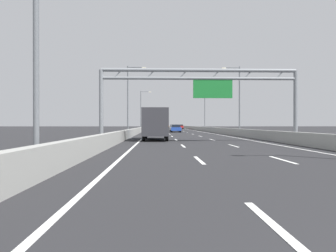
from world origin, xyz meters
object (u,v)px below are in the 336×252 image
sign_gantry (201,86)px  orange_car (167,126)px  streetlamp_left_mid (130,96)px  streetlamp_right_mid (238,96)px  blue_car (176,128)px  red_car (180,127)px  streetlamp_right_far (204,108)px  streetlamp_left_near (43,11)px  white_car (159,129)px  streetlamp_left_far (142,108)px  box_truck (155,123)px  silver_car (174,128)px

sign_gantry → orange_car: size_ratio=4.15×
streetlamp_left_mid → streetlamp_right_mid: (14.93, 0.00, 0.00)m
blue_car → red_car: size_ratio=0.99×
streetlamp_right_far → orange_car: size_ratio=2.29×
streetlamp_left_near → blue_car: 50.66m
streetlamp_right_far → red_car: (-3.70, 28.48, -4.65)m
streetlamp_right_mid → streetlamp_right_far: size_ratio=1.00×
streetlamp_left_mid → white_car: bearing=59.2°
streetlamp_left_mid → streetlamp_right_far: 36.35m
streetlamp_left_mid → streetlamp_left_far: size_ratio=1.00×
blue_car → streetlamp_right_far: bearing=64.9°
white_car → orange_car: (3.53, 87.88, 0.04)m
box_truck → silver_car: bearing=84.4°
streetlamp_right_mid → red_car: 61.91m
streetlamp_right_mid → box_truck: 17.36m
red_car → orange_car: orange_car is taller
streetlamp_left_near → white_car: (4.09, 40.01, -4.67)m
streetlamp_left_far → blue_car: streetlamp_left_far is taller
sign_gantry → streetlamp_left_far: 50.21m
streetlamp_left_mid → red_car: (11.23, 61.62, -4.65)m
streetlamp_left_near → box_truck: bearing=79.9°
blue_car → box_truck: (-3.61, -29.42, 0.91)m
silver_car → box_truck: 38.39m
streetlamp_left_mid → white_car: 9.26m
streetlamp_right_far → silver_car: size_ratio=2.14×
streetlamp_left_far → sign_gantry: bearing=-81.3°
sign_gantry → streetlamp_left_mid: 18.16m
sign_gantry → streetlamp_left_mid: streetlamp_left_mid is taller
streetlamp_left_near → streetlamp_left_mid: bearing=90.0°
streetlamp_left_far → blue_car: 18.50m
streetlamp_left_mid → red_car: bearing=79.7°
streetlamp_left_near → sign_gantry: bearing=65.4°
streetlamp_left_near → streetlamp_right_mid: same height
streetlamp_left_near → box_truck: 21.15m
streetlamp_right_far → blue_car: bearing=-115.1°
sign_gantry → streetlamp_left_near: size_ratio=1.81×
streetlamp_left_far → orange_car: size_ratio=2.29×
orange_car → silver_car: (-0.25, -69.20, -0.03)m
streetlamp_left_mid → orange_car: size_ratio=2.29×
blue_car → orange_car: 77.97m
streetlamp_right_mid → streetlamp_left_far: size_ratio=1.00×
sign_gantry → streetlamp_right_far: (7.32, 49.63, 0.52)m
streetlamp_right_mid → box_truck: bearing=-131.7°
silver_car → streetlamp_right_far: bearing=45.2°
streetlamp_left_near → white_car: size_ratio=2.32×
sign_gantry → streetlamp_right_far: bearing=81.6°
sign_gantry → blue_car: (-0.36, 33.26, -4.12)m
streetlamp_left_mid → streetlamp_right_mid: size_ratio=1.00×
streetlamp_left_mid → streetlamp_right_mid: bearing=0.0°
streetlamp_left_far → blue_car: size_ratio=2.29×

